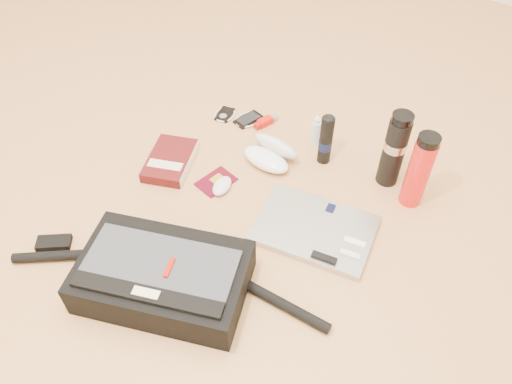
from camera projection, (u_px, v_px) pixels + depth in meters
ground at (238, 222)px, 1.62m from camera, size 4.00×4.00×0.00m
messenger_bag at (162, 277)px, 1.41m from camera, size 0.91×0.43×0.13m
laptop at (315, 229)px, 1.58m from camera, size 0.40×0.31×0.04m
book at (170, 161)px, 1.79m from camera, size 0.22×0.26×0.04m
passport at (216, 182)px, 1.74m from camera, size 0.12×0.14×0.01m
mouse at (222, 186)px, 1.71m from camera, size 0.07×0.10×0.03m
sunglasses_case at (271, 153)px, 1.79m from camera, size 0.20×0.17×0.11m
ipod at (225, 114)px, 1.99m from camera, size 0.09×0.10×0.01m
phone at (248, 119)px, 1.97m from camera, size 0.11×0.12×0.01m
inhaler at (266, 121)px, 1.95m from camera, size 0.05×0.11×0.03m
spray_bottle at (316, 131)px, 1.85m from camera, size 0.04×0.04×0.12m
aerosol_can at (326, 139)px, 1.74m from camera, size 0.06×0.06×0.20m
thermos_black at (394, 149)px, 1.64m from camera, size 0.08×0.08×0.29m
thermos_red at (419, 171)px, 1.58m from camera, size 0.07×0.07×0.28m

